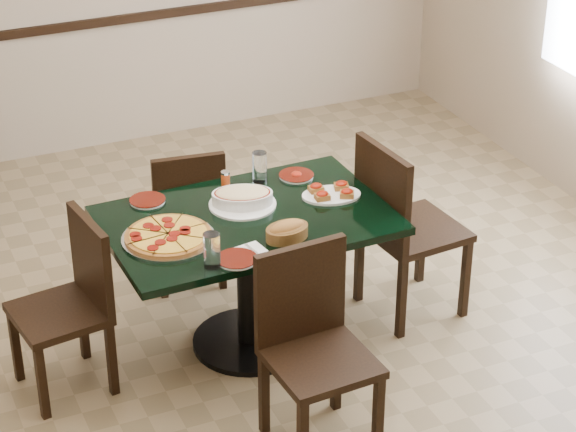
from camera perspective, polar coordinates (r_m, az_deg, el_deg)
name	(u,v)px	position (r m, az deg, el deg)	size (l,w,h in m)	color
floor	(259,348)	(5.83, -1.48, -6.72)	(5.50, 5.50, 0.00)	olive
room_shell	(303,7)	(7.09, 0.77, 10.55)	(5.50, 5.50, 5.50)	white
main_table	(248,249)	(5.56, -2.05, -1.68)	(1.40, 0.92, 0.75)	black
chair_far	(187,211)	(6.14, -5.15, 0.26)	(0.44, 0.44, 0.84)	black
chair_near	(312,337)	(4.98, 1.21, -6.18)	(0.46, 0.46, 0.94)	black
chair_right	(400,220)	(5.84, 5.70, -0.21)	(0.51, 0.51, 1.00)	black
chair_left	(73,296)	(5.42, -10.85, -4.03)	(0.47, 0.47, 0.88)	black
pepperoni_pizza	(168,236)	(5.29, -6.10, -1.02)	(0.44, 0.44, 0.04)	silver
lasagna_casserole	(242,197)	(5.55, -2.33, 0.96)	(0.35, 0.34, 0.09)	white
bread_basket	(287,231)	(5.26, -0.05, -0.76)	(0.24, 0.18, 0.09)	brown
bruschetta_platter	(331,192)	(5.64, 2.22, 1.20)	(0.34, 0.27, 0.05)	white
side_plate_near	(237,259)	(5.10, -2.61, -2.21)	(0.19, 0.19, 0.02)	white
side_plate_far_r	(296,175)	(5.84, 0.43, 2.08)	(0.18, 0.18, 0.03)	white
side_plate_far_l	(147,200)	(5.64, -7.15, 0.79)	(0.18, 0.18, 0.02)	white
napkin_setting	(250,253)	(5.16, -1.93, -1.88)	(0.18, 0.18, 0.01)	white
water_glass_a	(260,167)	(5.77, -1.45, 2.50)	(0.08, 0.08, 0.16)	white
water_glass_b	(212,250)	(5.03, -3.89, -1.76)	(0.08, 0.08, 0.17)	white
pepper_shaker	(226,179)	(5.74, -3.19, 1.91)	(0.05, 0.05, 0.08)	#C35014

